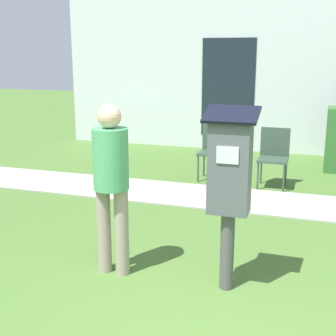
{
  "coord_description": "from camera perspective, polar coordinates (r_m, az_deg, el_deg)",
  "views": [
    {
      "loc": [
        0.48,
        -2.42,
        2.02
      ],
      "look_at": [
        -0.74,
        1.28,
        1.05
      ],
      "focal_mm": 50.0,
      "sensor_mm": 36.0,
      "label": 1
    }
  ],
  "objects": [
    {
      "name": "person_standing",
      "position": [
        4.23,
        -6.95,
        -1.09
      ],
      "size": [
        0.32,
        0.32,
        1.58
      ],
      "rotation": [
        0.0,
        0.0,
        -0.66
      ],
      "color": "gray",
      "rests_on": "ground"
    },
    {
      "name": "outdoor_chair_middle",
      "position": [
        7.3,
        12.78,
        1.83
      ],
      "size": [
        0.44,
        0.44,
        0.9
      ],
      "rotation": [
        0.0,
        0.0,
        -0.12
      ],
      "color": "#334738",
      "rests_on": "ground"
    },
    {
      "name": "parking_meter",
      "position": [
        3.91,
        7.51,
        -1.0
      ],
      "size": [
        0.44,
        0.31,
        1.59
      ],
      "color": "#4C4C4C",
      "rests_on": "ground"
    },
    {
      "name": "outdoor_chair_left",
      "position": [
        7.62,
        5.65,
        2.61
      ],
      "size": [
        0.44,
        0.44,
        0.9
      ],
      "rotation": [
        0.0,
        0.0,
        -0.08
      ],
      "color": "#334738",
      "rests_on": "ground"
    },
    {
      "name": "sidewalk",
      "position": [
        6.58,
        13.2,
        -4.2
      ],
      "size": [
        12.0,
        1.1,
        0.02
      ],
      "color": "#A3A099",
      "rests_on": "ground"
    },
    {
      "name": "building_facade",
      "position": [
        9.81,
        15.71,
        10.98
      ],
      "size": [
        10.0,
        0.26,
        3.2
      ],
      "color": "silver",
      "rests_on": "ground"
    }
  ]
}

